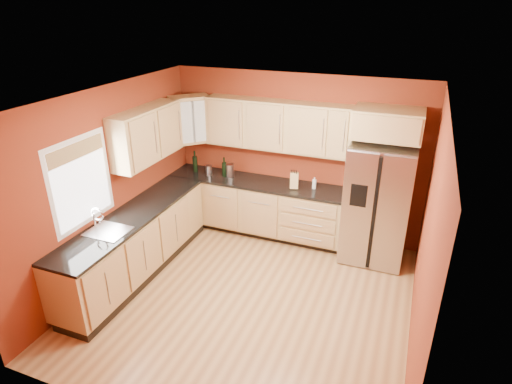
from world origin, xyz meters
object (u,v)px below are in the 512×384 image
wine_bottle_a (195,161)px  knife_block (294,180)px  canister_left (209,170)px  soap_dispenser (314,183)px  refrigerator (377,203)px

wine_bottle_a → knife_block: wine_bottle_a is taller
canister_left → soap_dispenser: 1.76m
canister_left → knife_block: knife_block is taller
refrigerator → knife_block: size_ratio=7.21×
canister_left → knife_block: 1.46m
canister_left → wine_bottle_a: 0.31m
canister_left → refrigerator: bearing=-0.4°
wine_bottle_a → soap_dispenser: (2.04, 0.03, -0.09)m
knife_block → soap_dispenser: bearing=0.2°
refrigerator → soap_dispenser: (-0.96, 0.12, 0.12)m
canister_left → soap_dispenser: (1.75, 0.09, 0.01)m
wine_bottle_a → knife_block: size_ratio=1.47×
refrigerator → wine_bottle_a: bearing=178.3°
canister_left → wine_bottle_a: (-0.29, 0.07, 0.10)m
canister_left → soap_dispenser: bearing=3.1°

